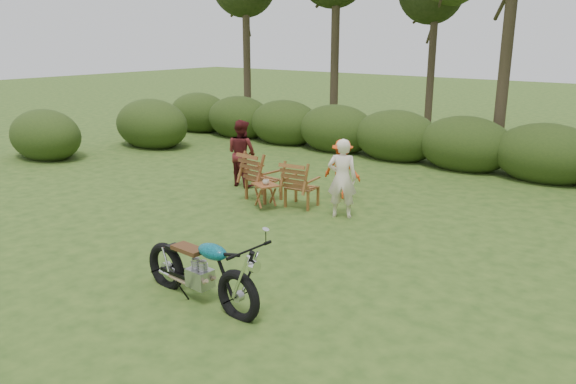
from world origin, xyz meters
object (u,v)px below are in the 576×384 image
Objects in this scene: motorcycle at (201,300)px; lawn_chair_left at (264,199)px; lawn_chair_right at (302,206)px; side_table at (265,197)px; adult_a at (341,217)px; child at (341,197)px; cup at (266,182)px; adult_b at (242,185)px.

motorcycle reaches higher than lawn_chair_left.
motorcycle is 4.48m from lawn_chair_right.
lawn_chair_right is 0.80m from side_table.
child is at bearing -83.89° from adult_a.
child is at bearing 105.14° from motorcycle.
lawn_chair_right is at bearing -30.98° from adult_a.
motorcycle is 15.51× the size of cup.
motorcycle is at bearing -62.36° from cup.
lawn_chair_left is 0.68× the size of adult_a.
lawn_chair_right is 0.62× the size of adult_a.
lawn_chair_right is 0.95m from cup.
adult_b is 1.21× the size of child.
adult_a is (1.96, 0.00, 0.00)m from lawn_chair_left.
side_table is (-0.47, -0.60, 0.26)m from lawn_chair_right.
lawn_chair_right is at bearing 55.35° from cup.
cup is at bearing 47.47° from lawn_chair_right.
adult_b reaches higher than child.
cup reaches higher than side_table.
adult_a is 0.99× the size of adult_b.
adult_b is at bearing -21.12° from lawn_chair_right.
adult_a is at bearing 20.48° from cup.
adult_a reaches higher than lawn_chair_left.
lawn_chair_left is 0.68× the size of adult_b.
child is (0.72, 1.68, -0.58)m from cup.
motorcycle is at bearing 69.96° from adult_a.
child is (1.24, 1.15, 0.00)m from lawn_chair_left.
cup is at bearing -5.70° from adult_a.
adult_a is at bearing 172.59° from adult_b.
adult_b is at bearing -36.72° from adult_a.
side_table is (-1.93, 3.64, 0.26)m from motorcycle.
side_table is at bearing 149.27° from adult_b.
adult_b is (-2.10, 0.49, 0.00)m from lawn_chair_right.
adult_a is at bearing -173.81° from lawn_chair_left.
motorcycle is 3.81× the size of side_table.
side_table is at bearing 44.03° from lawn_chair_right.
motorcycle is 1.29× the size of adult_b.
adult_a reaches higher than motorcycle.
lawn_chair_right is at bearing 66.77° from child.
lawn_chair_left is 0.82× the size of child.
adult_b is (-1.63, 1.09, -0.26)m from side_table.
adult_a is (1.01, -0.09, 0.00)m from lawn_chair_right.
side_table is (0.48, -0.51, 0.26)m from lawn_chair_left.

